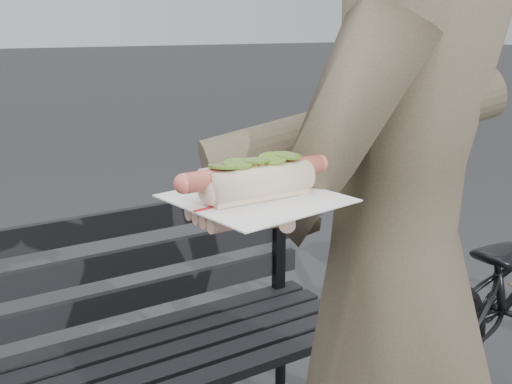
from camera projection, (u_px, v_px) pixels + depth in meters
The scene contains 3 objects.
park_bench at pixel (110, 340), 1.76m from camera, with size 1.50×0.44×0.88m.
person at pixel (394, 290), 1.13m from camera, with size 0.68×0.45×1.87m, color #433B2D.
held_hotdog at pixel (335, 142), 0.91m from camera, with size 0.62×0.32×0.20m.
Camera 1 is at (-0.37, -0.63, 1.42)m, focal length 42.00 mm.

